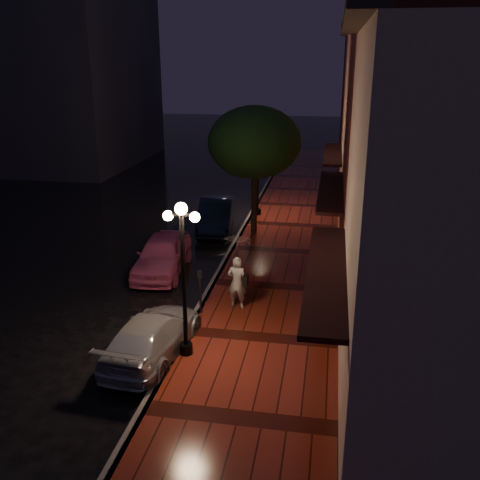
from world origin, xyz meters
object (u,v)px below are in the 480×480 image
Objects in this scene: streetlamp_near at (183,271)px; pink_car at (162,254)px; silver_car at (153,335)px; parking_meter at (200,287)px; street_tree at (255,144)px; woman_with_umbrella at (237,261)px; navy_car at (216,215)px; streetlamp_far at (258,168)px.

pink_car is at bearing 113.32° from streetlamp_near.
silver_car is 2.63m from parking_meter.
street_tree is at bearing 88.65° from streetlamp_near.
woman_with_umbrella is (0.62, -7.90, -2.47)m from street_tree.
pink_car is 5.76m from navy_car.
silver_car is (-1.21, -11.00, -3.63)m from street_tree.
woman_with_umbrella is at bearing -85.40° from streetlamp_far.
streetlamp_near and streetlamp_far have the same top height.
woman_with_umbrella is at bearing -43.39° from pink_car.
parking_meter is (-0.20, 2.49, -1.57)m from streetlamp_near.
streetlamp_far is 1.01× the size of pink_car.
parking_meter reaches higher than silver_car.
navy_car is at bearing -68.04° from woman_with_umbrella.
navy_car is 1.81× the size of woman_with_umbrella.
parking_meter is at bearing -88.18° from navy_car.
street_tree reaches higher than streetlamp_near.
streetlamp_near is 0.74× the size of street_tree.
street_tree is at bearing 94.57° from parking_meter.
street_tree is 8.30m from woman_with_umbrella.
navy_car is 8.94m from woman_with_umbrella.
streetlamp_far reaches higher than pink_car.
pink_car is at bearing -34.17° from woman_with_umbrella.
streetlamp_far is 1.02× the size of silver_car.
pink_car is (-2.55, -8.09, -1.87)m from streetlamp_far.
parking_meter is at bearing 34.73° from woman_with_umbrella.
silver_car is (-0.95, -0.01, -1.99)m from streetlamp_near.
parking_meter reaches higher than pink_car.
woman_with_umbrella reaches higher than parking_meter.
navy_car is (-1.68, 11.60, -1.87)m from streetlamp_near.
silver_car is (0.73, -11.61, -0.12)m from navy_car.
streetlamp_near reaches higher than parking_meter.
streetlamp_far is 1.75× the size of woman_with_umbrella.
silver_car is 3.78m from woman_with_umbrella.
navy_car is at bearing 98.23° from streetlamp_near.
street_tree is 11.64m from silver_car.
street_tree is 9.11m from parking_meter.
pink_car is at bearing 132.09° from parking_meter.
street_tree is 1.30× the size of navy_car.
streetlamp_far is 14.18m from silver_car.
streetlamp_near is at bearing -77.74° from parking_meter.
navy_car is 11.63m from silver_car.
streetlamp_far is at bearing 94.91° from street_tree.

